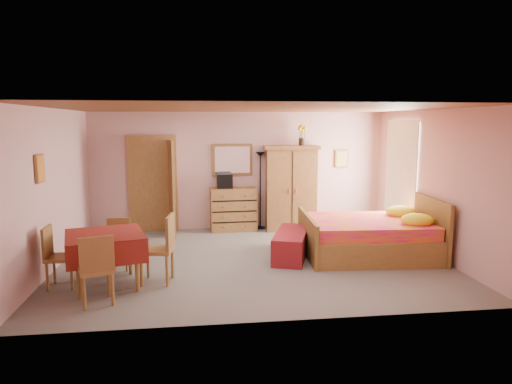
{
  "coord_description": "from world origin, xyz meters",
  "views": [
    {
      "loc": [
        -0.91,
        -7.61,
        2.36
      ],
      "look_at": [
        0.1,
        0.3,
        1.15
      ],
      "focal_mm": 32.0,
      "sensor_mm": 36.0,
      "label": 1
    }
  ],
  "objects": [
    {
      "name": "floor_lamp",
      "position": [
        0.46,
        2.37,
        0.86
      ],
      "size": [
        0.23,
        0.23,
        1.73
      ],
      "primitive_type": "cube",
      "rotation": [
        0.0,
        0.0,
        0.06
      ],
      "color": "black",
      "rests_on": "floor"
    },
    {
      "name": "wall_back",
      "position": [
        0.0,
        2.5,
        1.3
      ],
      "size": [
        6.5,
        0.1,
        2.6
      ],
      "primitive_type": "cube",
      "color": "#CB9693",
      "rests_on": "floor"
    },
    {
      "name": "wall_mirror",
      "position": [
        -0.15,
        2.49,
        1.55
      ],
      "size": [
        0.9,
        0.08,
        0.71
      ],
      "primitive_type": "cube",
      "rotation": [
        0.0,
        0.0,
        0.04
      ],
      "color": "white",
      "rests_on": "wall_back"
    },
    {
      "name": "sunflower_vase",
      "position": [
        1.35,
        2.21,
        2.1
      ],
      "size": [
        0.19,
        0.19,
        0.45
      ],
      "primitive_type": "cube",
      "rotation": [
        0.0,
        0.0,
        0.08
      ],
      "color": "yellow",
      "rests_on": "wardrobe"
    },
    {
      "name": "picture_back",
      "position": [
        2.35,
        2.47,
        1.55
      ],
      "size": [
        0.3,
        0.04,
        0.4
      ],
      "primitive_type": "cube",
      "color": "#D8BF59",
      "rests_on": "wall_back"
    },
    {
      "name": "chair_north",
      "position": [
        -2.23,
        -0.22,
        0.41
      ],
      "size": [
        0.37,
        0.37,
        0.82
      ],
      "primitive_type": "cube",
      "rotation": [
        0.0,
        0.0,
        3.15
      ],
      "color": "#A67838",
      "rests_on": "floor"
    },
    {
      "name": "wardrobe",
      "position": [
        1.11,
        2.16,
        0.94
      ],
      "size": [
        1.24,
        0.7,
        1.87
      ],
      "primitive_type": "cube",
      "rotation": [
        0.0,
        0.0,
        -0.07
      ],
      "color": "#976433",
      "rests_on": "floor"
    },
    {
      "name": "chair_east",
      "position": [
        -1.54,
        -0.93,
        0.51
      ],
      "size": [
        0.53,
        0.53,
        1.02
      ],
      "primitive_type": "cube",
      "rotation": [
        0.0,
        0.0,
        1.42
      ],
      "color": "#A67538",
      "rests_on": "floor"
    },
    {
      "name": "doorway",
      "position": [
        -1.9,
        2.47,
        1.02
      ],
      "size": [
        1.06,
        0.12,
        2.15
      ],
      "primitive_type": "cube",
      "color": "#9E6B35",
      "rests_on": "floor"
    },
    {
      "name": "chest_of_drawers",
      "position": [
        -0.15,
        2.28,
        0.47
      ],
      "size": [
        1.02,
        0.54,
        0.95
      ],
      "primitive_type": "cube",
      "rotation": [
        0.0,
        0.0,
        0.04
      ],
      "color": "olive",
      "rests_on": "floor"
    },
    {
      "name": "wall_right",
      "position": [
        3.25,
        0.0,
        1.3
      ],
      "size": [
        0.1,
        5.0,
        2.6
      ],
      "primitive_type": "cube",
      "color": "#CB9693",
      "rests_on": "floor"
    },
    {
      "name": "ceiling",
      "position": [
        0.0,
        0.0,
        2.6
      ],
      "size": [
        6.5,
        6.5,
        0.0
      ],
      "primitive_type": "plane",
      "rotation": [
        3.14,
        0.0,
        0.0
      ],
      "color": "brown",
      "rests_on": "wall_back"
    },
    {
      "name": "stereo",
      "position": [
        -0.34,
        2.27,
        1.1
      ],
      "size": [
        0.34,
        0.25,
        0.31
      ],
      "primitive_type": "cube",
      "rotation": [
        0.0,
        0.0,
        0.03
      ],
      "color": "black",
      "rests_on": "chest_of_drawers"
    },
    {
      "name": "floor",
      "position": [
        0.0,
        0.0,
        0.0
      ],
      "size": [
        6.5,
        6.5,
        0.0
      ],
      "primitive_type": "plane",
      "color": "slate",
      "rests_on": "ground"
    },
    {
      "name": "chair_south",
      "position": [
        -2.26,
        -1.65,
        0.47
      ],
      "size": [
        0.54,
        0.54,
        0.95
      ],
      "primitive_type": "cube",
      "rotation": [
        0.0,
        0.0,
        0.32
      ],
      "color": "#A16E36",
      "rests_on": "floor"
    },
    {
      "name": "bed",
      "position": [
        2.09,
        0.06,
        0.53
      ],
      "size": [
        2.4,
        1.94,
        1.06
      ],
      "primitive_type": "cube",
      "rotation": [
        0.0,
        0.0,
        -0.06
      ],
      "color": "#DE156E",
      "rests_on": "floor"
    },
    {
      "name": "picture_left",
      "position": [
        -3.22,
        -0.6,
        1.7
      ],
      "size": [
        0.04,
        0.32,
        0.42
      ],
      "primitive_type": "cube",
      "color": "orange",
      "rests_on": "wall_left"
    },
    {
      "name": "wall_front",
      "position": [
        0.0,
        -2.5,
        1.3
      ],
      "size": [
        6.5,
        0.1,
        2.6
      ],
      "primitive_type": "cube",
      "color": "#CB9693",
      "rests_on": "floor"
    },
    {
      "name": "dining_table",
      "position": [
        -2.27,
        -0.99,
        0.39
      ],
      "size": [
        1.31,
        1.31,
        0.78
      ],
      "primitive_type": "cube",
      "rotation": [
        0.0,
        0.0,
        0.26
      ],
      "color": "maroon",
      "rests_on": "floor"
    },
    {
      "name": "bench",
      "position": [
        0.7,
        0.08,
        0.23
      ],
      "size": [
        0.92,
        1.48,
        0.46
      ],
      "primitive_type": "cube",
      "rotation": [
        0.0,
        0.0,
        -0.32
      ],
      "color": "maroon",
      "rests_on": "floor"
    },
    {
      "name": "wall_left",
      "position": [
        -3.25,
        0.0,
        1.3
      ],
      "size": [
        0.1,
        5.0,
        2.6
      ],
      "primitive_type": "cube",
      "color": "#CB9693",
      "rests_on": "floor"
    },
    {
      "name": "chair_west",
      "position": [
        -2.89,
        -0.96,
        0.45
      ],
      "size": [
        0.41,
        0.41,
        0.9
      ],
      "primitive_type": "cube",
      "rotation": [
        0.0,
        0.0,
        -1.56
      ],
      "color": "olive",
      "rests_on": "floor"
    },
    {
      "name": "window",
      "position": [
        3.21,
        1.2,
        1.45
      ],
      "size": [
        0.08,
        1.4,
        1.95
      ],
      "primitive_type": "cube",
      "color": "white",
      "rests_on": "wall_right"
    }
  ]
}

